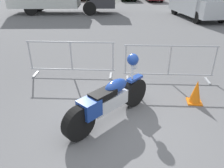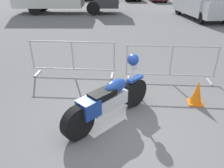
% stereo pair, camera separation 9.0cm
% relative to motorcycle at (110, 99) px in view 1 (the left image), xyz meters
% --- Properties ---
extents(ground_plane, '(120.00, 120.00, 0.00)m').
position_rel_motorcycle_xyz_m(ground_plane, '(0.28, -0.18, -0.50)').
color(ground_plane, '#5B5B5E').
extents(motorcycle, '(1.54, 1.96, 1.31)m').
position_rel_motorcycle_xyz_m(motorcycle, '(0.00, 0.00, 0.00)').
color(motorcycle, black).
rests_on(motorcycle, ground).
extents(crowd_barrier_near, '(2.57, 0.62, 1.07)m').
position_rel_motorcycle_xyz_m(crowd_barrier_near, '(-1.42, 2.08, 0.06)').
color(crowd_barrier_near, '#9EA0A5').
rests_on(crowd_barrier_near, ground).
extents(crowd_barrier_far, '(2.57, 0.62, 1.07)m').
position_rel_motorcycle_xyz_m(crowd_barrier_far, '(1.43, 2.08, 0.06)').
color(crowd_barrier_far, '#9EA0A5').
rests_on(crowd_barrier_far, ground).
extents(traffic_cone, '(0.34, 0.34, 0.59)m').
position_rel_motorcycle_xyz_m(traffic_cone, '(1.96, 0.93, -0.21)').
color(traffic_cone, orange).
rests_on(traffic_cone, ground).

